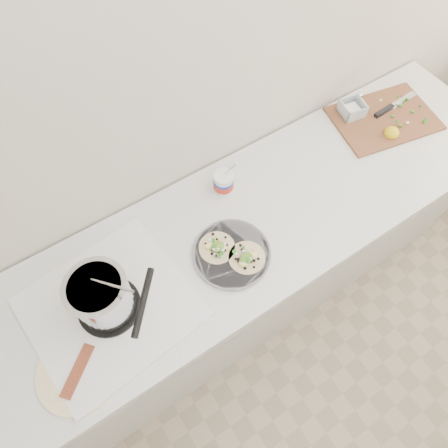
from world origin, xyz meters
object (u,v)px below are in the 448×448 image
stove (105,300)px  taco_plate (232,253)px  bacon_plate (79,371)px  tub (224,181)px  cutboard (382,115)px

stove → taco_plate: (0.48, -0.06, -0.07)m
taco_plate → bacon_plate: bearing=-173.0°
taco_plate → tub: 0.31m
taco_plate → bacon_plate: (-0.66, -0.08, -0.01)m
cutboard → stove: bearing=-162.7°
stove → cutboard: stove is taller
taco_plate → stove: bearing=173.0°
tub → bacon_plate: (-0.80, -0.35, -0.06)m
tub → bacon_plate: 0.87m
stove → cutboard: 1.47m
stove → tub: stove is taller
stove → bacon_plate: size_ratio=2.16×
cutboard → tub: bearing=-172.6°
stove → cutboard: (1.46, 0.15, -0.07)m
cutboard → bacon_plate: cutboard is taller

